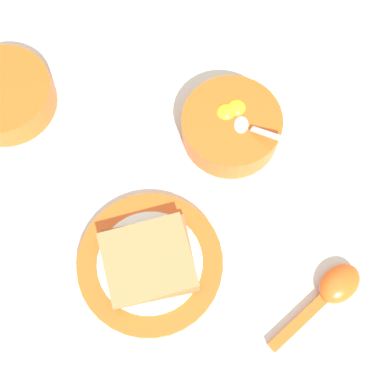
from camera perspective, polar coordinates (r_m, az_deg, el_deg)
The scene contains 6 objects.
ground_plane at distance 0.73m, azimuth -2.56°, elevation 1.81°, with size 3.00×3.00×0.00m, color beige.
egg_bowl at distance 0.73m, azimuth 4.21°, elevation 7.01°, with size 0.13×0.14×0.08m.
toast_plate at distance 0.68m, azimuth -4.48°, elevation -7.58°, with size 0.18×0.18×0.01m.
toast_sandwich at distance 0.66m, azimuth -4.62°, elevation -7.28°, with size 0.13×0.13×0.03m.
soup_spoon at distance 0.69m, azimuth 14.70°, elevation -10.15°, with size 0.13×0.12×0.03m.
congee_bowl at distance 0.79m, azimuth -19.44°, elevation 9.75°, with size 0.14×0.14×0.04m.
Camera 1 is at (0.26, 0.06, 0.67)m, focal length 50.00 mm.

